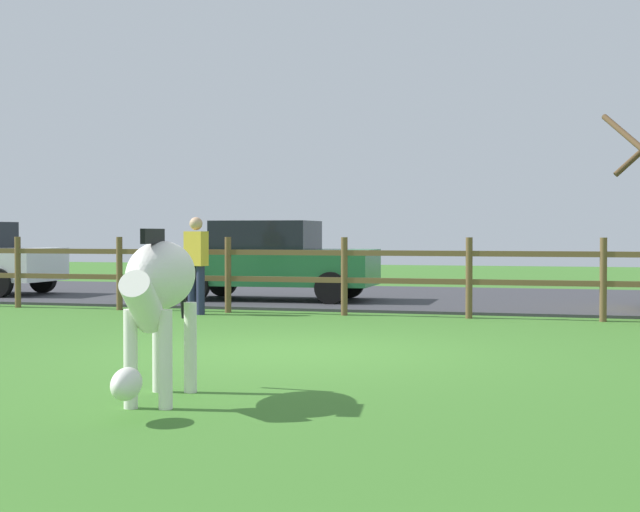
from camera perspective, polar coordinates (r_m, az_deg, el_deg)
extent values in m
plane|color=#3D7528|center=(11.35, -1.83, -5.61)|extent=(60.00, 60.00, 0.00)
cube|color=#38383D|center=(20.36, 6.25, -2.45)|extent=(28.00, 7.40, 0.05)
cylinder|color=brown|center=(18.82, -17.20, -0.90)|extent=(0.11, 0.11, 1.30)
cylinder|color=brown|center=(17.77, -11.61, -1.00)|extent=(0.11, 0.11, 1.30)
cylinder|color=brown|center=(16.90, -5.38, -1.10)|extent=(0.11, 0.11, 1.30)
cylinder|color=brown|center=(16.26, 1.42, -1.19)|extent=(0.11, 0.11, 1.30)
cylinder|color=brown|center=(15.86, 8.68, -1.27)|extent=(0.11, 0.11, 1.30)
cylinder|color=brown|center=(15.73, 16.18, -1.33)|extent=(0.11, 0.11, 1.30)
cube|color=brown|center=(16.26, 1.42, -1.42)|extent=(20.71, 0.06, 0.09)
cube|color=brown|center=(16.25, 1.42, 0.19)|extent=(20.71, 0.06, 0.09)
cylinder|color=#513A23|center=(15.80, 17.53, 6.62)|extent=(0.82, 1.16, 0.85)
ellipsoid|color=white|center=(8.13, -9.22, -1.10)|extent=(0.68, 1.30, 0.56)
cylinder|color=white|center=(7.76, -9.00, -5.97)|extent=(0.11, 0.11, 0.78)
cylinder|color=white|center=(7.84, -10.98, -5.91)|extent=(0.11, 0.11, 0.78)
cylinder|color=white|center=(8.53, -7.56, -5.31)|extent=(0.11, 0.11, 0.78)
cylinder|color=white|center=(8.60, -9.38, -5.26)|extent=(0.11, 0.11, 0.78)
cylinder|color=white|center=(7.63, -10.28, -2.68)|extent=(0.34, 0.62, 0.51)
ellipsoid|color=white|center=(7.30, -11.22, -7.33)|extent=(0.27, 0.47, 0.24)
cube|color=black|center=(7.88, -9.72, 1.15)|extent=(0.13, 0.56, 0.12)
cylinder|color=black|center=(8.78, -8.04, -1.89)|extent=(0.08, 0.20, 0.54)
cube|color=#236B38|center=(19.30, -2.72, -0.64)|extent=(4.08, 1.89, 0.70)
cube|color=black|center=(19.33, -3.15, 1.23)|extent=(1.97, 1.65, 0.56)
cylinder|color=black|center=(19.82, 1.71, -1.60)|extent=(0.61, 0.21, 0.60)
cylinder|color=black|center=(18.16, 0.63, -1.87)|extent=(0.61, 0.21, 0.60)
cylinder|color=black|center=(20.53, -5.69, -1.50)|extent=(0.61, 0.21, 0.60)
cylinder|color=black|center=(18.93, -7.37, -1.75)|extent=(0.61, 0.21, 0.60)
cylinder|color=black|center=(22.44, -15.85, -1.30)|extent=(0.60, 0.19, 0.60)
cylinder|color=#232847|center=(16.63, -7.48, -1.98)|extent=(0.14, 0.14, 0.82)
cylinder|color=#232847|center=(16.52, -6.98, -2.00)|extent=(0.14, 0.14, 0.82)
cube|color=gold|center=(16.55, -7.23, 0.43)|extent=(0.40, 0.30, 0.58)
sphere|color=tan|center=(16.55, -7.24, 1.89)|extent=(0.22, 0.22, 0.22)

